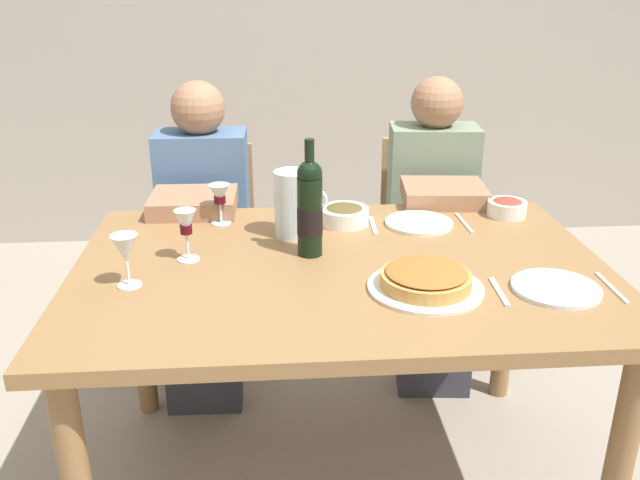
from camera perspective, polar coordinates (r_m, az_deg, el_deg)
name	(u,v)px	position (r m, az deg, el deg)	size (l,w,h in m)	color
ground_plane	(338,477)	(2.30, 1.54, -19.61)	(8.00, 8.00, 0.00)	gray
dining_table	(340,293)	(1.92, 1.75, -4.59)	(1.50, 1.00, 0.76)	olive
wine_bottle	(310,208)	(1.90, -0.88, 2.76)	(0.07, 0.07, 0.34)	black
water_pitcher	(293,208)	(2.05, -2.35, 2.78)	(0.16, 0.11, 0.21)	silver
baked_tart	(426,280)	(1.75, 9.04, -3.38)	(0.30, 0.30, 0.06)	silver
salad_bowl	(507,207)	(2.33, 15.71, 2.74)	(0.13, 0.13, 0.06)	white
olive_bowl	(344,214)	(2.17, 2.09, 2.22)	(0.16, 0.16, 0.06)	white
wine_glass_left_diner	(125,251)	(1.79, -16.30, -0.87)	(0.07, 0.07, 0.14)	silver
wine_glass_right_diner	(220,196)	(2.17, -8.58, 3.72)	(0.07, 0.07, 0.13)	silver
wine_glass_centre	(186,225)	(1.91, -11.41, 1.26)	(0.06, 0.06, 0.15)	silver
dinner_plate_left_setting	(419,223)	(2.19, 8.46, 1.44)	(0.22, 0.22, 0.01)	silver
dinner_plate_right_setting	(556,288)	(1.83, 19.52, -3.91)	(0.23, 0.23, 0.01)	silver
fork_left_setting	(373,225)	(2.17, 4.57, 1.26)	(0.16, 0.01, 0.01)	silver
knife_left_setting	(464,223)	(2.23, 12.22, 1.45)	(0.18, 0.01, 0.01)	silver
knife_right_setting	(612,287)	(1.90, 23.67, -3.74)	(0.18, 0.01, 0.01)	silver
spoon_right_setting	(499,291)	(1.78, 15.07, -4.27)	(0.16, 0.01, 0.01)	silver
chair_left	(210,238)	(2.80, -9.35, 0.16)	(0.41, 0.41, 0.87)	#9E7A51
diner_left	(202,232)	(2.54, -10.02, 0.66)	(0.34, 0.51, 1.16)	#4C6B93
chair_right	(423,229)	(2.90, 8.83, 0.93)	(0.43, 0.43, 0.87)	#9E7A51
diner_right	(434,222)	(2.64, 9.72, 1.49)	(0.37, 0.53, 1.16)	gray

